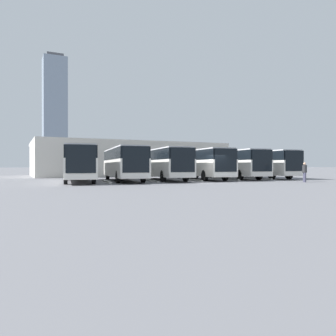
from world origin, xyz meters
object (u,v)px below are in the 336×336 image
object	(u,v)px
bus_2	(200,163)
pedestrian	(305,172)
bus_1	(232,163)
bus_4	(123,163)
bus_3	(163,163)
bus_5	(78,163)
bus_0	(261,163)

from	to	relation	value
bus_2	pedestrian	xyz separation A→B (m)	(-5.56, 9.31, -0.83)
bus_1	bus_4	size ratio (longest dim) A/B	1.00
bus_1	pedestrian	xyz separation A→B (m)	(-1.18, 9.40, -0.83)
bus_3	bus_1	bearing A→B (deg)	-172.61
bus_5	bus_4	bearing A→B (deg)	-171.92
bus_1	pedestrian	world-z (taller)	bus_1
bus_3	bus_5	distance (m)	8.76
bus_2	bus_4	size ratio (longest dim) A/B	1.00
bus_0	bus_1	xyz separation A→B (m)	(4.38, 0.08, 0.00)
bus_5	bus_0	bearing A→B (deg)	-171.52
bus_2	bus_1	bearing A→B (deg)	-170.68
bus_0	bus_1	world-z (taller)	same
bus_3	bus_4	world-z (taller)	same
bus_0	bus_5	xyz separation A→B (m)	(21.90, 0.09, 0.00)
bus_0	bus_3	distance (m)	13.14
bus_3	bus_4	bearing A→B (deg)	10.28
bus_0	bus_5	bearing A→B (deg)	8.48
bus_0	pedestrian	distance (m)	10.03
bus_4	pedestrian	world-z (taller)	bus_4
pedestrian	bus_1	bearing A→B (deg)	-143.46
bus_4	pedestrian	xyz separation A→B (m)	(-14.32, 9.37, -0.83)
bus_3	bus_4	distance (m)	4.38
bus_3	bus_4	xyz separation A→B (m)	(4.38, 0.16, 0.00)
pedestrian	bus_2	bearing A→B (deg)	-119.77
bus_1	bus_5	distance (m)	17.52
bus_1	bus_4	bearing A→B (deg)	8.35
bus_4	bus_3	bearing A→B (deg)	-169.72
bus_1	bus_4	xyz separation A→B (m)	(13.14, 0.03, 0.00)
bus_0	pedestrian	size ratio (longest dim) A/B	6.94
bus_0	bus_4	bearing A→B (deg)	8.58
bus_2	bus_4	bearing A→B (deg)	7.87
bus_0	bus_4	size ratio (longest dim) A/B	1.00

